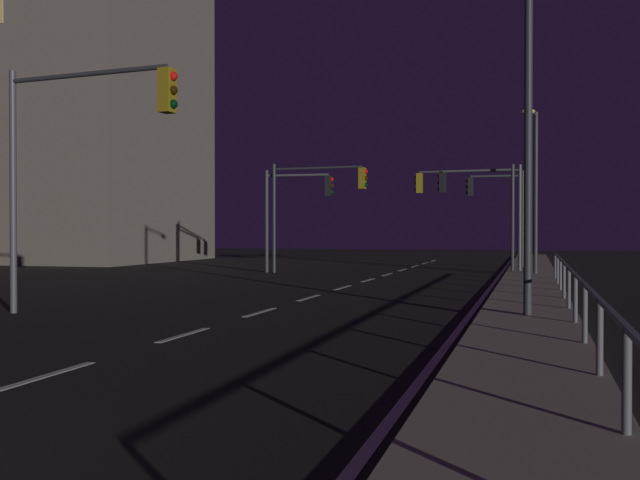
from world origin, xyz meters
TOP-DOWN VIEW (x-y plane):
  - ground_plane at (0.00, 17.50)m, footprint 112.00×112.00m
  - sidewalk_right at (6.20, 17.50)m, footprint 2.12×77.00m
  - lane_markings_center at (0.00, 21.00)m, footprint 0.14×50.00m
  - lane_edge_line at (4.89, 22.50)m, footprint 0.14×53.00m
  - traffic_light_far_right at (3.84, 31.23)m, footprint 3.53×0.45m
  - traffic_light_far_center at (-4.37, 29.22)m, footprint 3.34×0.39m
  - traffic_light_near_right at (3.46, 31.52)m, footprint 4.97×0.34m
  - traffic_light_mid_left at (-3.67, 11.06)m, footprint 4.63×0.68m
  - traffic_light_overhead_east at (4.54, 35.00)m, footprint 2.93×0.40m
  - traffic_light_near_left at (-3.34, 28.81)m, footprint 4.66×0.60m
  - street_lamp_corner at (6.34, 28.88)m, footprint 0.68×2.09m
  - street_lamp_median at (6.50, 13.13)m, footprint 2.03×0.71m
  - barrier_fence at (7.11, 11.92)m, footprint 0.09×27.92m
  - building_distant at (-24.08, 38.22)m, footprint 16.69×13.75m

SIDE VIEW (x-z plane):
  - ground_plane at x=0.00m, z-range 0.00..0.00m
  - lane_edge_line at x=4.89m, z-range 0.00..0.01m
  - lane_markings_center at x=0.00m, z-range 0.00..0.01m
  - sidewalk_right at x=6.20m, z-range 0.00..0.14m
  - barrier_fence at x=7.11m, z-range 0.38..1.36m
  - traffic_light_far_center at x=-4.37m, z-range 0.97..5.80m
  - traffic_light_overhead_east at x=4.54m, z-range 1.10..5.98m
  - traffic_light_far_right at x=3.84m, z-range 1.13..6.00m
  - traffic_light_near_left at x=-3.34m, z-range 1.09..6.19m
  - traffic_light_near_right at x=3.46m, z-range 1.20..6.09m
  - traffic_light_mid_left at x=-3.67m, z-range 1.21..6.98m
  - street_lamp_corner at x=6.34m, z-range 0.88..7.79m
  - street_lamp_median at x=6.50m, z-range 0.89..8.38m
  - building_distant at x=-24.08m, z-range 0.00..21.06m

